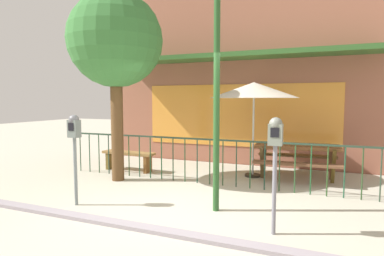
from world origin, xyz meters
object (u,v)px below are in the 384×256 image
object	(u,v)px
picnic_table_left	(297,152)
street_lamp	(217,49)
patio_umbrella	(254,91)
patio_bench	(128,157)
parking_meter_far	(275,144)
parking_meter_near	(74,136)
street_tree	(115,42)

from	to	relation	value
picnic_table_left	street_lamp	bearing A→B (deg)	-111.08
patio_umbrella	patio_bench	distance (m)	3.48
parking_meter_far	patio_umbrella	bearing A→B (deg)	106.29
picnic_table_left	parking_meter_far	world-z (taller)	parking_meter_far
parking_meter_near	street_lamp	world-z (taller)	street_lamp
patio_bench	parking_meter_near	xyz separation A→B (m)	(0.67, -2.60, 0.83)
patio_umbrella	street_lamp	xyz separation A→B (m)	(-0.08, -2.53, 0.57)
street_tree	patio_bench	bearing A→B (deg)	109.66
street_tree	street_lamp	bearing A→B (deg)	-22.08
patio_bench	parking_meter_far	distance (m)	4.77
patio_umbrella	street_tree	world-z (taller)	street_tree
picnic_table_left	patio_bench	bearing A→B (deg)	-169.79
picnic_table_left	street_lamp	world-z (taller)	street_lamp
street_lamp	patio_umbrella	bearing A→B (deg)	88.24
picnic_table_left	patio_umbrella	size ratio (longest dim) A/B	0.86
patio_umbrella	parking_meter_near	world-z (taller)	patio_umbrella
patio_umbrella	parking_meter_near	xyz separation A→B (m)	(-2.35, -3.16, -0.80)
picnic_table_left	street_tree	xyz separation A→B (m)	(-3.65, -1.62, 2.41)
patio_umbrella	parking_meter_far	bearing A→B (deg)	-73.71
patio_umbrella	parking_meter_far	world-z (taller)	patio_umbrella
patio_umbrella	street_lamp	bearing A→B (deg)	-91.76
picnic_table_left	parking_meter_near	bearing A→B (deg)	-134.92
parking_meter_near	street_tree	distance (m)	2.52
street_tree	patio_umbrella	bearing A→B (deg)	28.59
picnic_table_left	parking_meter_near	world-z (taller)	parking_meter_near
parking_meter_far	street_tree	bearing A→B (deg)	155.43
patio_umbrella	picnic_table_left	bearing A→B (deg)	9.22
parking_meter_far	street_tree	size ratio (longest dim) A/B	0.38
picnic_table_left	patio_bench	xyz separation A→B (m)	(-3.98, -0.72, -0.26)
patio_bench	parking_meter_far	xyz separation A→B (m)	(3.93, -2.56, 0.85)
street_lamp	parking_meter_near	bearing A→B (deg)	-164.48
picnic_table_left	patio_bench	distance (m)	4.05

